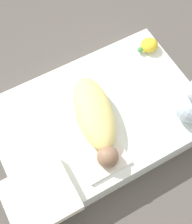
{
  "coord_description": "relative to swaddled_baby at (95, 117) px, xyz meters",
  "views": [
    {
      "loc": [
        0.4,
        0.7,
        1.8
      ],
      "look_at": [
        0.02,
        0.01,
        0.22
      ],
      "focal_mm": 50.0,
      "sensor_mm": 36.0,
      "label": 1
    }
  ],
  "objects": [
    {
      "name": "ground_plane",
      "position": [
        -0.04,
        -0.04,
        -0.24
      ],
      "size": [
        12.0,
        12.0,
        0.0
      ],
      "primitive_type": "plane",
      "color": "#514C47"
    },
    {
      "name": "turtle_plush",
      "position": [
        -0.56,
        -0.3,
        -0.04
      ],
      "size": [
        0.14,
        0.11,
        0.07
      ],
      "color": "yellow",
      "rests_on": "bed_mattress"
    },
    {
      "name": "burp_cloth",
      "position": [
        0.07,
        0.21,
        -0.06
      ],
      "size": [
        0.25,
        0.2,
        0.02
      ],
      "color": "white",
      "rests_on": "bed_mattress"
    },
    {
      "name": "pillow",
      "position": [
        0.45,
        0.24,
        -0.03
      ],
      "size": [
        0.34,
        0.31,
        0.08
      ],
      "color": "white",
      "rests_on": "bed_mattress"
    },
    {
      "name": "swaddled_baby",
      "position": [
        0.0,
        0.0,
        0.0
      ],
      "size": [
        0.31,
        0.57,
        0.14
      ],
      "rotation": [
        0.0,
        0.0,
        1.34
      ],
      "color": "#EFDB7F",
      "rests_on": "bed_mattress"
    },
    {
      "name": "bed_mattress",
      "position": [
        -0.04,
        -0.04,
        -0.16
      ],
      "size": [
        1.2,
        0.81,
        0.17
      ],
      "color": "white",
      "rests_on": "ground_plane"
    }
  ]
}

